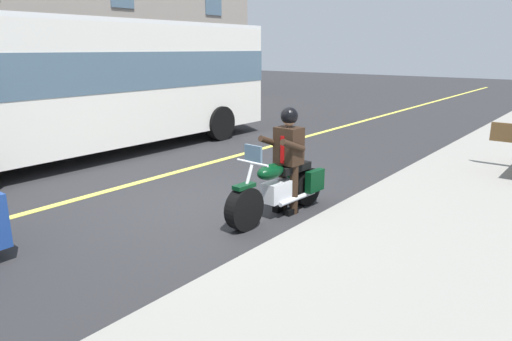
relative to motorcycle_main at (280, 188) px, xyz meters
name	(u,v)px	position (x,y,z in m)	size (l,w,h in m)	color
ground_plane	(201,206)	(0.49, -1.32, -0.45)	(80.00, 80.00, 0.00)	#28282B
sidewalk_curb	(483,281)	(0.49, 3.18, -0.38)	(60.00, 5.00, 0.15)	gray
lane_center_stripe	(129,185)	(0.49, -3.32, -0.45)	(60.00, 0.16, 0.01)	#E5DB4C
motorcycle_main	(280,188)	(0.00, 0.00, 0.00)	(2.22, 0.67, 1.26)	black
rider_main	(288,151)	(-0.19, 0.01, 0.58)	(0.64, 0.57, 1.74)	black
bus_far	(82,80)	(-0.48, -6.26, 1.42)	(11.05, 2.70, 3.30)	white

